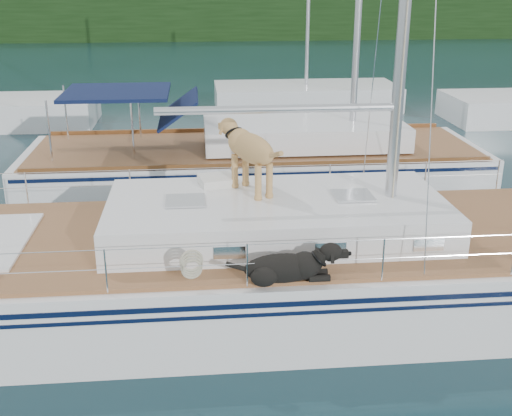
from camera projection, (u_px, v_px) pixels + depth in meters
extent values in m
plane|color=#0E252B|center=(227.00, 305.00, 10.43)|extent=(120.00, 120.00, 0.00)
cube|color=black|center=(197.00, 2.00, 51.48)|extent=(90.00, 3.00, 6.00)
cube|color=#595147|center=(198.00, 31.00, 53.43)|extent=(92.00, 1.00, 1.20)
cube|color=white|center=(226.00, 278.00, 10.26)|extent=(12.00, 3.80, 1.40)
cube|color=#9C643E|center=(225.00, 236.00, 10.01)|extent=(11.52, 3.50, 0.06)
cube|color=white|center=(276.00, 216.00, 9.98)|extent=(5.20, 2.50, 0.55)
cylinder|color=silver|center=(278.00, 109.00, 9.40)|extent=(3.60, 0.12, 0.12)
cylinder|color=silver|center=(231.00, 245.00, 8.17)|extent=(10.56, 0.01, 0.01)
cylinder|color=silver|center=(220.00, 168.00, 11.44)|extent=(10.56, 0.01, 0.01)
cube|color=blue|center=(186.00, 209.00, 10.98)|extent=(0.70, 0.52, 0.05)
cube|color=silver|center=(218.00, 181.00, 10.52)|extent=(0.67, 0.60, 0.15)
torus|color=#C2B89A|center=(191.00, 261.00, 8.21)|extent=(0.41, 0.18, 0.39)
cube|color=white|center=(254.00, 173.00, 15.81)|extent=(11.00, 3.50, 1.30)
cube|color=#9C643E|center=(254.00, 148.00, 15.59)|extent=(10.56, 3.29, 0.06)
cube|color=white|center=(304.00, 133.00, 15.57)|extent=(4.80, 2.30, 0.55)
cube|color=#101F45|center=(117.00, 92.00, 14.82)|extent=(2.40, 2.30, 0.08)
cube|color=white|center=(306.00, 98.00, 25.61)|extent=(7.20, 3.00, 1.10)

